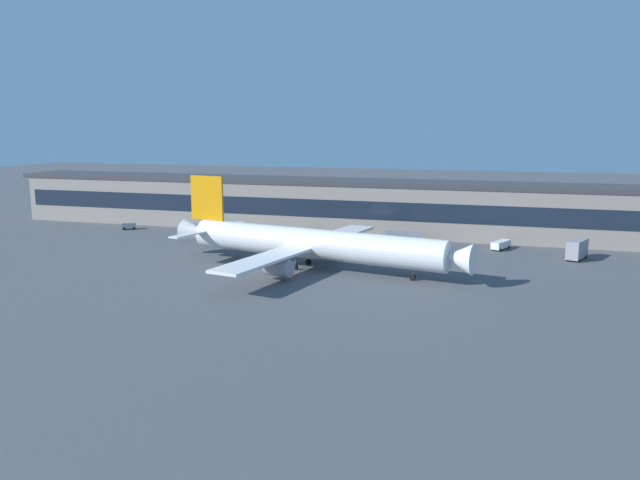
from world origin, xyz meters
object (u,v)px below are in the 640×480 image
object	(u,v)px
pushback_tractor	(194,228)
fuel_truck	(403,236)
traffic_cone_0	(292,274)
follow_me_car	(305,233)
catering_truck	(577,249)
baggage_tug	(129,225)
airliner	(310,243)
belt_loader	(501,244)

from	to	relation	value
pushback_tractor	fuel_truck	distance (m)	56.19
traffic_cone_0	fuel_truck	bearing A→B (deg)	69.91
follow_me_car	traffic_cone_0	bearing A→B (deg)	-74.29
follow_me_car	pushback_tractor	bearing A→B (deg)	-178.28
catering_truck	pushback_tractor	bearing A→B (deg)	175.56
catering_truck	follow_me_car	distance (m)	63.75
baggage_tug	follow_me_car	xyz separation A→B (m)	(49.40, 3.01, 0.00)
traffic_cone_0	catering_truck	bearing A→B (deg)	31.58
catering_truck	airliner	bearing A→B (deg)	-154.03
belt_loader	follow_me_car	world-z (taller)	belt_loader
baggage_tug	belt_loader	size ratio (longest dim) A/B	0.62
fuel_truck	follow_me_car	world-z (taller)	fuel_truck
follow_me_car	traffic_cone_0	distance (m)	41.71
baggage_tug	traffic_cone_0	world-z (taller)	baggage_tug
catering_truck	traffic_cone_0	size ratio (longest dim) A/B	11.21
belt_loader	fuel_truck	distance (m)	22.36
baggage_tug	traffic_cone_0	distance (m)	71.16
belt_loader	traffic_cone_0	bearing A→B (deg)	-133.50
fuel_truck	traffic_cone_0	xyz separation A→B (m)	(-14.09, -38.51, -1.54)
baggage_tug	fuel_truck	size ratio (longest dim) A/B	0.47
airliner	pushback_tractor	world-z (taller)	airliner
airliner	catering_truck	distance (m)	56.58
pushback_tractor	belt_loader	size ratio (longest dim) A/B	0.74
pushback_tractor	baggage_tug	world-z (taller)	baggage_tug
fuel_truck	belt_loader	bearing A→B (deg)	-0.29
catering_truck	traffic_cone_0	xyz separation A→B (m)	(-51.92, -31.92, -1.95)
airliner	pushback_tractor	size ratio (longest dim) A/B	12.78
baggage_tug	traffic_cone_0	size ratio (longest dim) A/B	6.02
pushback_tractor	airliner	bearing A→B (deg)	-36.57
airliner	follow_me_car	world-z (taller)	airliner
belt_loader	traffic_cone_0	size ratio (longest dim) A/B	9.78
airliner	baggage_tug	distance (m)	68.78
traffic_cone_0	baggage_tug	bearing A→B (deg)	148.54
pushback_tractor	follow_me_car	distance (m)	30.82
belt_loader	catering_truck	world-z (taller)	catering_truck
airliner	catering_truck	xyz separation A→B (m)	(50.81, 24.75, -2.63)
baggage_tug	fuel_truck	bearing A→B (deg)	1.05
belt_loader	catering_truck	bearing A→B (deg)	-22.71
airliner	fuel_truck	world-z (taller)	airliner
airliner	fuel_truck	xyz separation A→B (m)	(12.98, 31.34, -3.04)
fuel_truck	follow_me_car	distance (m)	25.44
follow_me_car	airliner	bearing A→B (deg)	-69.40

